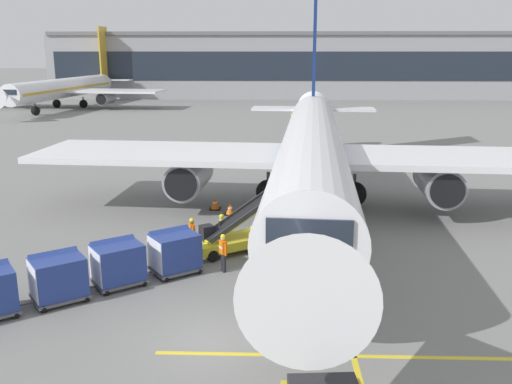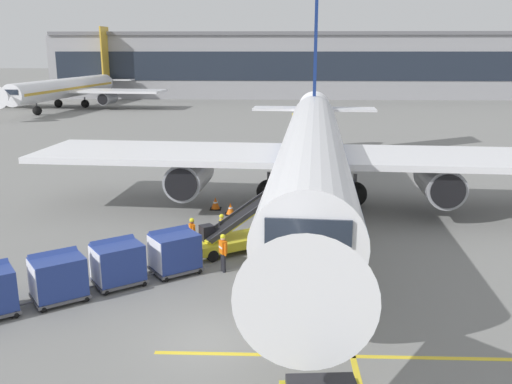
% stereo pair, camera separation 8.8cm
% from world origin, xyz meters
% --- Properties ---
extents(ground_plane, '(600.00, 600.00, 0.00)m').
position_xyz_m(ground_plane, '(0.00, 0.00, 0.00)').
color(ground_plane, slate).
extents(parked_airplane, '(34.05, 43.38, 14.77)m').
position_xyz_m(parked_airplane, '(4.24, 16.20, 3.78)').
color(parked_airplane, white).
rests_on(parked_airplane, ground).
extents(belt_loader, '(5.06, 3.89, 3.20)m').
position_xyz_m(belt_loader, '(-0.04, 8.63, 0.89)').
color(belt_loader, gold).
rests_on(belt_loader, ground).
extents(baggage_cart_lead, '(2.68, 2.47, 1.91)m').
position_xyz_m(baggage_cart_lead, '(-2.35, 5.89, 1.00)').
color(baggage_cart_lead, '#515156').
rests_on(baggage_cart_lead, ground).
extents(baggage_cart_second, '(2.68, 2.47, 1.91)m').
position_xyz_m(baggage_cart_second, '(-4.47, 4.48, 1.00)').
color(baggage_cart_second, '#515156').
rests_on(baggage_cart_second, ground).
extents(baggage_cart_third, '(2.68, 2.47, 1.91)m').
position_xyz_m(baggage_cart_third, '(-6.37, 2.93, 1.00)').
color(baggage_cart_third, '#515156').
rests_on(baggage_cart_third, ground).
extents(ground_crew_by_loader, '(0.34, 0.55, 1.74)m').
position_xyz_m(ground_crew_by_loader, '(1.01, 7.32, 1.00)').
color(ground_crew_by_loader, '#333847').
rests_on(ground_crew_by_loader, ground).
extents(ground_crew_by_carts, '(0.26, 0.57, 1.74)m').
position_xyz_m(ground_crew_by_carts, '(-0.58, 9.10, 1.00)').
color(ground_crew_by_carts, '#514C42').
rests_on(ground_crew_by_carts, ground).
extents(ground_crew_marshaller, '(0.40, 0.50, 1.74)m').
position_xyz_m(ground_crew_marshaller, '(-0.23, 6.05, 1.00)').
color(ground_crew_marshaller, black).
rests_on(ground_crew_marshaller, ground).
extents(ground_crew_wingwalker, '(0.36, 0.54, 1.74)m').
position_xyz_m(ground_crew_wingwalker, '(-1.94, 8.38, 1.00)').
color(ground_crew_wingwalker, '#514C42').
rests_on(ground_crew_wingwalker, ground).
extents(safety_cone_engine_keepout, '(0.64, 0.64, 0.72)m').
position_xyz_m(safety_cone_engine_keepout, '(-0.64, 14.84, 0.35)').
color(safety_cone_engine_keepout, black).
rests_on(safety_cone_engine_keepout, ground).
extents(safety_cone_wingtip, '(0.68, 0.68, 0.76)m').
position_xyz_m(safety_cone_wingtip, '(-1.65, 15.94, 0.37)').
color(safety_cone_wingtip, black).
rests_on(safety_cone_wingtip, ground).
extents(apron_guidance_line_lead_in, '(0.20, 110.00, 0.01)m').
position_xyz_m(apron_guidance_line_lead_in, '(4.57, 15.40, 0.00)').
color(apron_guidance_line_lead_in, yellow).
rests_on(apron_guidance_line_lead_in, ground).
extents(apron_guidance_line_stop_bar, '(12.00, 0.20, 0.01)m').
position_xyz_m(apron_guidance_line_stop_bar, '(4.18, -0.79, 0.00)').
color(apron_guidance_line_stop_bar, yellow).
rests_on(apron_guidance_line_stop_bar, ground).
extents(terminal_building, '(112.95, 15.84, 13.22)m').
position_xyz_m(terminal_building, '(12.52, 102.94, 6.55)').
color(terminal_building, '#939399').
rests_on(terminal_building, ground).
extents(distant_airplane, '(33.43, 41.83, 14.10)m').
position_xyz_m(distant_airplane, '(-33.31, 77.00, 3.38)').
color(distant_airplane, white).
rests_on(distant_airplane, ground).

